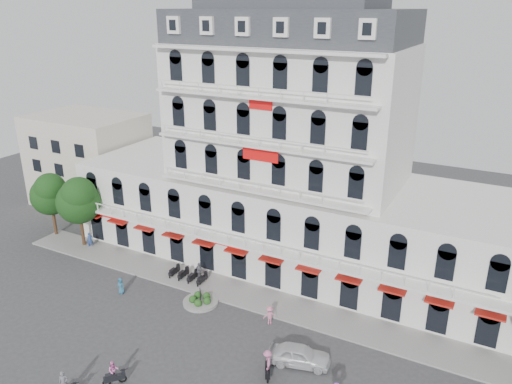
# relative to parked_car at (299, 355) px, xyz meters

# --- Properties ---
(ground) EXTENTS (120.00, 120.00, 0.00)m
(ground) POSITION_rel_parked_car_xyz_m (-8.12, -2.68, -0.80)
(ground) COLOR #38383A
(ground) RESTS_ON ground
(sidewalk) EXTENTS (53.00, 4.00, 0.16)m
(sidewalk) POSITION_rel_parked_car_xyz_m (-8.12, 6.32, -0.72)
(sidewalk) COLOR gray
(sidewalk) RESTS_ON ground
(main_building) EXTENTS (45.00, 15.00, 25.80)m
(main_building) POSITION_rel_parked_car_xyz_m (-8.12, 15.32, 9.16)
(main_building) COLOR silver
(main_building) RESTS_ON ground
(flank_building_west) EXTENTS (14.00, 10.00, 12.00)m
(flank_building_west) POSITION_rel_parked_car_xyz_m (-38.12, 17.32, 5.20)
(flank_building_west) COLOR beige
(flank_building_west) RESTS_ON ground
(traffic_island) EXTENTS (3.20, 3.20, 1.60)m
(traffic_island) POSITION_rel_parked_car_xyz_m (-11.12, 3.32, -0.54)
(traffic_island) COLOR gray
(traffic_island) RESTS_ON ground
(parked_scooter_row) EXTENTS (4.40, 1.80, 1.10)m
(parked_scooter_row) POSITION_rel_parked_car_xyz_m (-14.47, 6.12, -0.80)
(parked_scooter_row) COLOR black
(parked_scooter_row) RESTS_ON ground
(tree_west_outer) EXTENTS (4.50, 4.48, 7.76)m
(tree_west_outer) POSITION_rel_parked_car_xyz_m (-34.06, 7.30, 4.55)
(tree_west_outer) COLOR #382314
(tree_west_outer) RESTS_ON ground
(tree_west_inner) EXTENTS (4.76, 4.76, 8.25)m
(tree_west_inner) POSITION_rel_parked_car_xyz_m (-29.06, 6.80, 4.89)
(tree_west_inner) COLOR #382314
(tree_west_inner) RESTS_ON ground
(parked_car) EXTENTS (5.00, 3.00, 1.59)m
(parked_car) POSITION_rel_parked_car_xyz_m (0.00, 0.00, 0.00)
(parked_car) COLOR silver
(parked_car) RESTS_ON ground
(rider_southwest) EXTENTS (1.25, 1.36, 1.95)m
(rider_southwest) POSITION_rel_parked_car_xyz_m (-10.73, -8.12, 0.17)
(rider_southwest) COLOR black
(rider_southwest) RESTS_ON ground
(rider_center) EXTENTS (1.13, 1.56, 2.26)m
(rider_center) POSITION_rel_parked_car_xyz_m (-1.48, -2.35, 0.41)
(rider_center) COLOR black
(rider_center) RESTS_ON ground
(pedestrian_left) EXTENTS (0.80, 0.54, 1.59)m
(pedestrian_left) POSITION_rel_parked_car_xyz_m (-18.61, 1.25, -0.00)
(pedestrian_left) COLOR #2B6283
(pedestrian_left) RESTS_ON ground
(pedestrian_mid) EXTENTS (1.19, 0.79, 1.88)m
(pedestrian_mid) POSITION_rel_parked_car_xyz_m (-13.51, 6.71, 0.14)
(pedestrian_mid) COLOR #5C5D64
(pedestrian_mid) RESTS_ON ground
(pedestrian_right) EXTENTS (1.23, 1.16, 1.67)m
(pedestrian_right) POSITION_rel_parked_car_xyz_m (-4.22, 3.49, 0.04)
(pedestrian_right) COLOR pink
(pedestrian_right) RESTS_ON ground
(pedestrian_far) EXTENTS (0.75, 0.78, 1.79)m
(pedestrian_far) POSITION_rel_parked_car_xyz_m (-28.12, 6.82, 0.10)
(pedestrian_far) COLOR navy
(pedestrian_far) RESTS_ON ground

